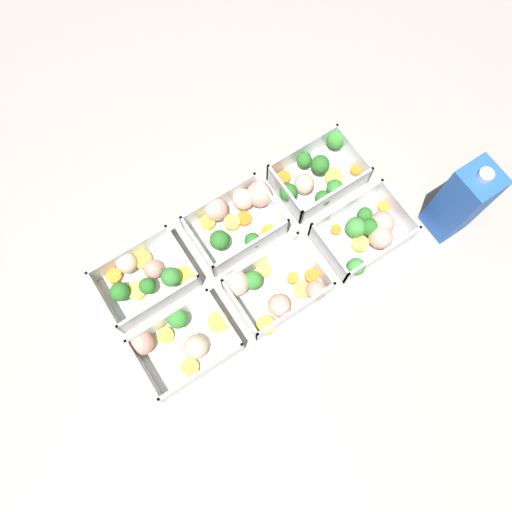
{
  "coord_description": "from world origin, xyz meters",
  "views": [
    {
      "loc": [
        0.16,
        0.24,
        0.9
      ],
      "look_at": [
        0.0,
        0.0,
        0.02
      ],
      "focal_mm": 35.0,
      "sensor_mm": 36.0,
      "label": 1
    }
  ],
  "objects_px": {
    "juice_carton": "(461,202)",
    "container_far_right": "(180,342)",
    "container_near_left": "(317,175)",
    "container_near_right": "(145,278)",
    "container_near_center": "(237,216)",
    "container_far_left": "(368,232)",
    "container_far_center": "(272,289)"
  },
  "relations": [
    {
      "from": "container_far_right",
      "to": "container_far_left",
      "type": "bearing_deg",
      "value": 177.59
    },
    {
      "from": "container_near_center",
      "to": "juice_carton",
      "type": "distance_m",
      "value": 0.4
    },
    {
      "from": "container_far_left",
      "to": "juice_carton",
      "type": "distance_m",
      "value": 0.17
    },
    {
      "from": "container_near_left",
      "to": "container_near_right",
      "type": "height_order",
      "value": "same"
    },
    {
      "from": "container_near_right",
      "to": "juice_carton",
      "type": "bearing_deg",
      "value": 158.48
    },
    {
      "from": "container_near_center",
      "to": "container_near_left",
      "type": "bearing_deg",
      "value": 176.08
    },
    {
      "from": "container_far_center",
      "to": "container_far_right",
      "type": "xyz_separation_m",
      "value": [
        0.19,
        -0.01,
        -0.0
      ]
    },
    {
      "from": "container_near_right",
      "to": "container_far_left",
      "type": "xyz_separation_m",
      "value": [
        -0.4,
        0.15,
        0.0
      ]
    },
    {
      "from": "container_near_left",
      "to": "container_near_center",
      "type": "bearing_deg",
      "value": -3.92
    },
    {
      "from": "container_near_right",
      "to": "juice_carton",
      "type": "relative_size",
      "value": 0.85
    },
    {
      "from": "container_far_right",
      "to": "juice_carton",
      "type": "bearing_deg",
      "value": 172.18
    },
    {
      "from": "container_far_left",
      "to": "container_far_right",
      "type": "distance_m",
      "value": 0.4
    },
    {
      "from": "container_near_center",
      "to": "container_far_right",
      "type": "bearing_deg",
      "value": 34.52
    },
    {
      "from": "container_far_left",
      "to": "container_far_right",
      "type": "bearing_deg",
      "value": -2.41
    },
    {
      "from": "container_near_right",
      "to": "container_far_center",
      "type": "xyz_separation_m",
      "value": [
        -0.18,
        0.15,
        0.0
      ]
    },
    {
      "from": "container_near_left",
      "to": "container_near_right",
      "type": "distance_m",
      "value": 0.39
    },
    {
      "from": "container_far_center",
      "to": "juice_carton",
      "type": "height_order",
      "value": "juice_carton"
    },
    {
      "from": "container_far_center",
      "to": "container_near_right",
      "type": "bearing_deg",
      "value": -38.76
    },
    {
      "from": "container_near_right",
      "to": "container_near_left",
      "type": "bearing_deg",
      "value": 179.42
    },
    {
      "from": "container_near_left",
      "to": "juice_carton",
      "type": "distance_m",
      "value": 0.27
    },
    {
      "from": "juice_carton",
      "to": "container_near_right",
      "type": "bearing_deg",
      "value": -21.52
    },
    {
      "from": "container_near_center",
      "to": "container_near_right",
      "type": "distance_m",
      "value": 0.21
    },
    {
      "from": "container_far_center",
      "to": "container_near_center",
      "type": "bearing_deg",
      "value": -99.08
    },
    {
      "from": "juice_carton",
      "to": "container_far_right",
      "type": "bearing_deg",
      "value": -7.82
    },
    {
      "from": "container_far_left",
      "to": "container_far_center",
      "type": "bearing_deg",
      "value": -2.16
    },
    {
      "from": "container_near_left",
      "to": "container_near_center",
      "type": "relative_size",
      "value": 0.95
    },
    {
      "from": "container_near_center",
      "to": "container_far_right",
      "type": "distance_m",
      "value": 0.26
    },
    {
      "from": "container_far_center",
      "to": "container_near_left",
      "type": "bearing_deg",
      "value": -144.88
    },
    {
      "from": "container_near_left",
      "to": "container_far_right",
      "type": "relative_size",
      "value": 0.99
    },
    {
      "from": "container_near_right",
      "to": "container_far_right",
      "type": "bearing_deg",
      "value": 87.93
    },
    {
      "from": "container_far_left",
      "to": "juice_carton",
      "type": "xyz_separation_m",
      "value": [
        -0.14,
        0.06,
        0.07
      ]
    },
    {
      "from": "container_near_left",
      "to": "container_far_left",
      "type": "relative_size",
      "value": 1.07
    }
  ]
}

